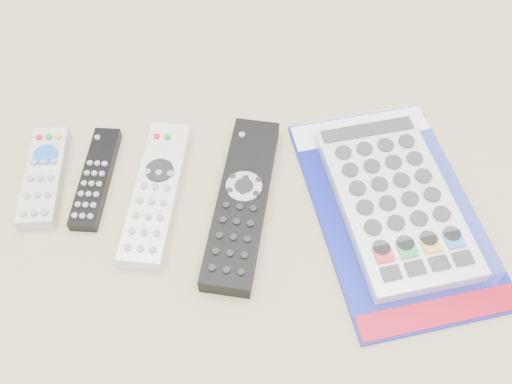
{
  "coord_description": "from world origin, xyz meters",
  "views": [
    {
      "loc": [
        0.03,
        -0.44,
        0.63
      ],
      "look_at": [
        0.05,
        -0.01,
        0.01
      ],
      "focal_mm": 40.0,
      "sensor_mm": 36.0,
      "label": 1
    }
  ],
  "objects_px": {
    "remote_slim_black": "(96,178)",
    "remote_large_black": "(242,201)",
    "remote_silver_dvd": "(157,192)",
    "remote_small_grey": "(44,177)",
    "jumbo_remote_packaged": "(395,199)"
  },
  "relations": [
    {
      "from": "remote_slim_black",
      "to": "remote_large_black",
      "type": "bearing_deg",
      "value": -7.99
    },
    {
      "from": "remote_small_grey",
      "to": "remote_slim_black",
      "type": "bearing_deg",
      "value": -3.75
    },
    {
      "from": "jumbo_remote_packaged",
      "to": "remote_small_grey",
      "type": "bearing_deg",
      "value": 162.26
    },
    {
      "from": "jumbo_remote_packaged",
      "to": "remote_large_black",
      "type": "bearing_deg",
      "value": 167.11
    },
    {
      "from": "remote_small_grey",
      "to": "remote_large_black",
      "type": "distance_m",
      "value": 0.27
    },
    {
      "from": "remote_small_grey",
      "to": "remote_silver_dvd",
      "type": "bearing_deg",
      "value": -13.02
    },
    {
      "from": "remote_slim_black",
      "to": "jumbo_remote_packaged",
      "type": "distance_m",
      "value": 0.4
    },
    {
      "from": "remote_small_grey",
      "to": "jumbo_remote_packaged",
      "type": "distance_m",
      "value": 0.47
    },
    {
      "from": "remote_slim_black",
      "to": "jumbo_remote_packaged",
      "type": "relative_size",
      "value": 0.46
    },
    {
      "from": "remote_large_black",
      "to": "remote_slim_black",
      "type": "bearing_deg",
      "value": 177.27
    },
    {
      "from": "remote_slim_black",
      "to": "remote_silver_dvd",
      "type": "relative_size",
      "value": 0.73
    },
    {
      "from": "remote_slim_black",
      "to": "remote_silver_dvd",
      "type": "bearing_deg",
      "value": -13.14
    },
    {
      "from": "remote_slim_black",
      "to": "remote_large_black",
      "type": "xyz_separation_m",
      "value": [
        0.2,
        -0.05,
        0.0
      ]
    },
    {
      "from": "remote_silver_dvd",
      "to": "remote_large_black",
      "type": "height_order",
      "value": "remote_large_black"
    },
    {
      "from": "remote_silver_dvd",
      "to": "jumbo_remote_packaged",
      "type": "xyz_separation_m",
      "value": [
        0.31,
        -0.03,
        0.01
      ]
    }
  ]
}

